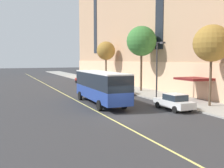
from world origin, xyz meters
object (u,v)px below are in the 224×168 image
Objects in this scene: parked_car_white_1 at (121,89)px; parked_car_red_6 at (103,84)px; parked_car_red_5 at (82,79)px; city_bus at (101,85)px; street_tree_mid_block at (212,43)px; street_tree_far_uptown at (141,41)px; street_lamp at (158,64)px; street_tree_far_downtown at (106,51)px; parked_car_white_2 at (174,102)px.

parked_car_white_1 is 6.49m from parked_car_red_6.
parked_car_red_5 is (-0.16, 17.81, 0.00)m from parked_car_white_1.
city_bus is at bearing -130.69° from parked_car_white_1.
parked_car_red_5 is at bearing 97.80° from street_tree_mid_block.
street_lamp is at bearing -105.87° from street_tree_far_uptown.
parked_car_white_1 is at bearing -88.31° from parked_car_red_6.
street_tree_mid_block is 0.99× the size of street_tree_far_downtown.
street_lamp is (-2.21, -7.77, -3.17)m from street_tree_far_uptown.
parked_car_white_2 is at bearing -90.06° from parked_car_red_5.
street_tree_mid_block is (3.96, -12.29, 5.57)m from parked_car_white_1.
street_tree_far_downtown reaches higher than parked_car_red_5.
parked_car_red_5 is 7.40m from street_tree_far_downtown.
street_tree_far_downtown is (3.96, 15.34, 5.62)m from parked_car_white_1.
street_tree_far_uptown is (4.15, 13.56, 6.63)m from parked_car_white_2.
street_lamp reaches higher than parked_car_white_1.
street_tree_far_uptown is (3.96, 1.52, 6.63)m from parked_car_white_1.
street_tree_far_uptown reaches higher than parked_car_white_2.
parked_car_white_2 and parked_car_red_5 have the same top height.
street_lamp is (1.91, -24.06, 3.46)m from parked_car_red_5.
city_bus is at bearing 133.03° from parked_car_white_2.
street_tree_far_uptown reaches higher than street_tree_mid_block.
street_lamp reaches higher than parked_car_red_5.
parked_car_red_6 is (-0.03, -11.32, -0.00)m from parked_car_red_5.
street_tree_mid_block reaches higher than parked_car_red_5.
street_tree_mid_block reaches higher than parked_car_red_6.
parked_car_red_6 is at bearing 98.68° from street_lamp.
city_bus is 13.44m from street_tree_far_uptown.
street_lamp is at bearing 0.99° from city_bus.
parked_car_red_5 is at bearing 89.94° from parked_car_white_2.
street_tree_mid_block is (4.15, -18.78, 5.57)m from parked_car_red_6.
street_tree_far_downtown is at bearing 75.52° from parked_car_white_1.
city_bus is 11.95m from street_tree_mid_block.
parked_car_red_5 is 30.89m from street_tree_mid_block.
parked_car_red_6 is 0.55× the size of street_tree_mid_block.
street_tree_far_uptown is at bearing 39.91° from city_bus.
street_tree_mid_block is 6.77m from street_lamp.
parked_car_white_2 is 6.95m from street_tree_mid_block.
parked_car_white_1 is 0.53× the size of street_tree_far_downtown.
parked_car_red_5 is 0.58× the size of street_tree_mid_block.
parked_car_red_5 is 24.38m from street_lamp.
street_tree_far_uptown is 13.85m from street_tree_far_downtown.
street_tree_far_downtown is at bearing 90.00° from street_tree_mid_block.
parked_car_white_2 is 0.93× the size of parked_car_red_5.
street_tree_far_uptown is (4.12, -16.29, 6.63)m from parked_car_red_5.
parked_car_red_6 is at bearing 102.47° from street_tree_mid_block.
street_tree_mid_block is 1.21× the size of street_lamp.
street_tree_far_downtown reaches higher than parked_car_red_6.
street_lamp is (-2.21, 6.05, -2.10)m from street_tree_mid_block.
parked_car_white_1 is 7.36m from street_lamp.
street_lamp reaches higher than city_bus.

